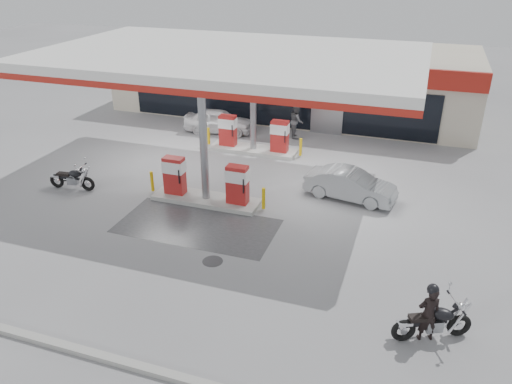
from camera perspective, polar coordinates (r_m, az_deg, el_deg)
ground at (r=19.28m, az=-8.10°, el=-3.62°), size 90.00×90.00×0.00m
wet_patch at (r=19.08m, az=-6.75°, el=-3.87°), size 6.00×3.00×0.00m
drain_cover at (r=17.00m, az=-4.98°, el=-7.89°), size 0.70×0.70×0.01m
kerb at (r=14.56m, az=-20.79°, el=-16.24°), size 28.00×0.25×0.15m
store_building at (r=32.62m, az=4.37°, el=12.81°), size 22.00×8.22×4.00m
canopy at (r=21.74m, az=-3.01°, el=14.92°), size 16.00×10.02×5.51m
pump_island_near at (r=20.55m, az=-5.78°, el=0.71°), size 5.14×1.30×1.78m
pump_island_far at (r=25.69m, az=-0.31°, el=6.16°), size 5.14×1.30×1.78m
main_motorcycle at (r=14.52m, az=19.64°, el=-13.88°), size 2.09×1.20×1.16m
biker_main at (r=14.24m, az=19.11°, el=-13.01°), size 0.72×0.61×1.67m
parked_motorcycle at (r=23.01m, az=-20.24°, el=1.41°), size 2.13×0.82×1.09m
sedan_white at (r=28.62m, az=-4.30°, el=8.11°), size 4.07×2.07×1.33m
attendant at (r=27.74m, az=4.66°, el=8.12°), size 0.98×1.11×1.89m
hatchback_silver at (r=21.11m, az=10.75°, el=0.81°), size 3.94×1.92×1.24m
parked_car_left at (r=32.58m, az=-4.41°, el=10.36°), size 4.60×1.88×1.33m
parked_car_right at (r=30.20m, az=15.84°, el=7.88°), size 3.79×1.75×1.05m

